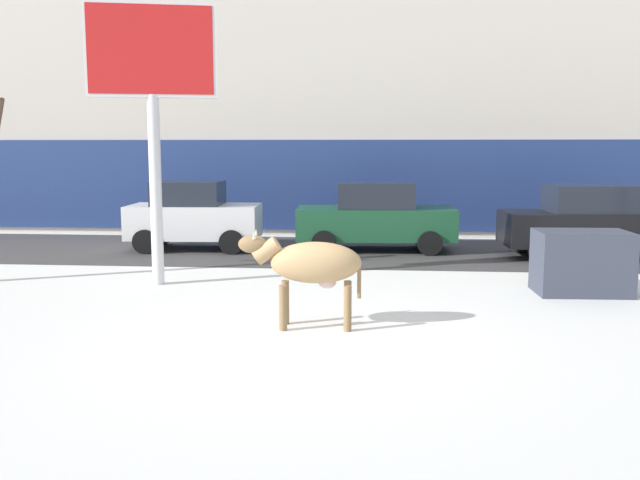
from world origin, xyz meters
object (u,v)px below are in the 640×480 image
Objects in this scene: pedestrian_near_billboard at (139,207)px; cow_tan at (311,264)px; billboard at (152,68)px; car_darkgreen_sedan at (375,217)px; car_black_sedan at (588,222)px; dumpster at (582,262)px; car_white_hatchback at (193,216)px.

cow_tan is at bearing -58.94° from pedestrian_near_billboard.
billboard is 9.28m from pedestrian_near_billboard.
car_darkgreen_sedan is 5.40m from car_black_sedan.
car_black_sedan reaches higher than dumpster.
car_darkgreen_sedan and car_black_sedan have the same top height.
car_black_sedan is at bearing 72.82° from dumpster.
billboard reaches higher than car_black_sedan.
car_black_sedan is at bearing -8.36° from car_darkgreen_sedan.
billboard is 1.30× the size of car_black_sedan.
billboard is 5.94m from car_white_hatchback.
car_white_hatchback reaches higher than car_black_sedan.
billboard is 1.55× the size of car_white_hatchback.
car_black_sedan is 2.52× the size of dumpster.
car_white_hatchback is 0.84× the size of car_black_sedan.
car_black_sedan is (10.28, -0.53, -0.02)m from car_white_hatchback.
billboard reaches higher than dumpster.
pedestrian_near_billboard is at bearing 144.86° from dumpster.
pedestrian_near_billboard reaches higher than cow_tan.
dumpster is (-1.38, -4.46, -0.31)m from car_black_sedan.
car_white_hatchback is 4.11m from pedestrian_near_billboard.
car_darkgreen_sedan is at bearing 2.93° from car_white_hatchback.
cow_tan is 1.10× the size of pedestrian_near_billboard.
cow_tan is at bearing -42.11° from billboard.
car_darkgreen_sedan is (0.91, 8.22, -0.09)m from cow_tan.
pedestrian_near_billboard is (-2.65, 3.14, -0.05)m from car_white_hatchback.
dumpster is (8.90, -4.99, -0.33)m from car_white_hatchback.
car_black_sedan is at bearing -15.85° from pedestrian_near_billboard.
car_black_sedan is 13.45m from pedestrian_near_billboard.
pedestrian_near_billboard is at bearing 130.19° from car_white_hatchback.
cow_tan is 0.34× the size of billboard.
car_white_hatchback is at bearing -49.81° from pedestrian_near_billboard.
cow_tan is 0.45× the size of car_black_sedan.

